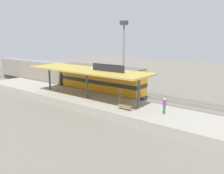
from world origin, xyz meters
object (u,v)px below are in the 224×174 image
at_px(locomotive, 101,80).
at_px(passenger_carriage_single, 33,71).
at_px(light_mast, 124,40).
at_px(freight_car, 91,75).
at_px(platform_bench, 125,106).
at_px(person_walking, 164,105).
at_px(person_waiting, 120,97).

relative_size(locomotive, passenger_carriage_single, 0.72).
xyz_separation_m(locomotive, light_mast, (7.80, 1.32, 5.99)).
bearing_deg(light_mast, freight_car, 121.47).
xyz_separation_m(platform_bench, person_walking, (1.39, -4.00, 0.51)).
distance_m(passenger_carriage_single, person_waiting, 25.41).
height_order(passenger_carriage_single, light_mast, light_mast).
xyz_separation_m(locomotive, person_waiting, (-4.63, -6.98, -0.56)).
relative_size(freight_car, person_walking, 7.02).
bearing_deg(person_waiting, platform_bench, -130.14).
relative_size(passenger_carriage_single, person_walking, 11.70).
height_order(platform_bench, passenger_carriage_single, passenger_carriage_single).
relative_size(platform_bench, person_walking, 0.99).
bearing_deg(passenger_carriage_single, light_mast, -64.94).
xyz_separation_m(freight_car, light_mast, (3.20, -5.23, 6.43)).
xyz_separation_m(platform_bench, light_mast, (13.80, 9.91, 7.05)).
xyz_separation_m(freight_car, person_waiting, (-9.23, -13.52, -0.12)).
bearing_deg(person_walking, platform_bench, 109.19).
relative_size(locomotive, person_walking, 8.44).
bearing_deg(person_waiting, light_mast, 33.70).
bearing_deg(person_walking, person_waiting, 90.27).
distance_m(freight_car, light_mast, 8.88).
relative_size(platform_bench, locomotive, 0.12).
distance_m(passenger_carriage_single, person_walking, 30.95).
relative_size(locomotive, freight_car, 1.20).
bearing_deg(person_walking, locomotive, 69.91).
height_order(passenger_carriage_single, person_walking, passenger_carriage_single).
distance_m(freight_car, person_walking, 21.24).
distance_m(platform_bench, locomotive, 10.54).
height_order(light_mast, person_waiting, light_mast).
xyz_separation_m(platform_bench, locomotive, (6.00, 8.60, 1.07)).
xyz_separation_m(locomotive, person_walking, (-4.61, -12.60, -0.56)).
bearing_deg(light_mast, locomotive, -170.43).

